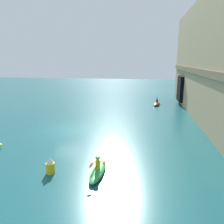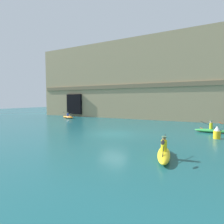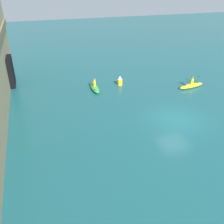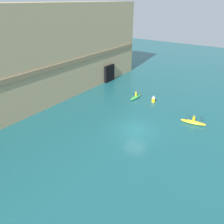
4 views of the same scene
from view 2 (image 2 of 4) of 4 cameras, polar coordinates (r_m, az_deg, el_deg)
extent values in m
plane|color=#195156|center=(16.64, 0.51, -7.16)|extent=(120.00, 120.00, 0.00)
cube|color=tan|center=(33.05, 12.07, 10.06)|extent=(43.62, 7.62, 13.64)
cube|color=#79674A|center=(29.22, 10.13, 8.46)|extent=(42.75, 0.24, 0.67)
cube|color=black|center=(35.59, -12.14, 2.53)|extent=(3.38, 0.70, 3.91)
ellipsoid|color=green|center=(19.83, 29.56, -5.36)|extent=(2.92, 0.84, 0.36)
cylinder|color=gold|center=(19.76, 29.60, -4.02)|extent=(0.28, 0.28, 0.58)
sphere|color=beige|center=(19.71, 29.64, -2.85)|extent=(0.23, 0.23, 0.23)
cylinder|color=#4C6B4C|center=(19.70, 29.65, -2.57)|extent=(0.29, 0.29, 0.06)
cylinder|color=black|center=(19.76, 29.61, -3.93)|extent=(1.83, 0.49, 0.81)
ellipsoid|color=#D84C19|center=(19.58, 32.00, -3.07)|extent=(0.46, 0.28, 0.21)
ellipsoid|color=#D84C19|center=(19.97, 27.25, -4.77)|extent=(0.46, 0.28, 0.21)
ellipsoid|color=yellow|center=(10.19, 16.55, -13.18)|extent=(1.13, 3.14, 0.43)
cylinder|color=gold|center=(10.05, 16.60, -10.43)|extent=(0.32, 0.32, 0.58)
sphere|color=#9E704C|center=(9.97, 16.65, -8.26)|extent=(0.21, 0.21, 0.21)
cylinder|color=#4C6B4C|center=(9.95, 16.66, -7.79)|extent=(0.26, 0.26, 0.06)
cylinder|color=black|center=(10.05, 16.61, -10.27)|extent=(0.24, 2.00, 0.81)
ellipsoid|color=black|center=(10.99, 16.91, -10.92)|extent=(0.22, 0.44, 0.21)
ellipsoid|color=black|center=(9.11, 16.24, -9.50)|extent=(0.22, 0.44, 0.21)
ellipsoid|color=orange|center=(32.05, -14.21, -1.62)|extent=(3.02, 1.53, 0.41)
cylinder|color=#2D47B7|center=(32.02, -14.22, -0.84)|extent=(0.36, 0.36, 0.46)
sphere|color=tan|center=(31.99, -14.23, -0.26)|extent=(0.19, 0.19, 0.19)
cylinder|color=#4C6B4C|center=(31.99, -14.23, -0.13)|extent=(0.24, 0.24, 0.06)
cylinder|color=black|center=(32.01, -14.22, -0.80)|extent=(2.14, 0.17, 0.87)
ellipsoid|color=black|center=(31.39, -12.96, -1.56)|extent=(0.44, 0.21, 0.21)
ellipsoid|color=black|center=(32.66, -15.43, -0.07)|extent=(0.44, 0.21, 0.21)
cylinder|color=yellow|center=(16.94, 31.05, -6.38)|extent=(0.54, 0.54, 0.66)
cone|color=white|center=(16.86, 31.11, -4.60)|extent=(0.46, 0.46, 0.41)
camera|label=1|loc=(25.97, 57.25, 10.17)|focal=35.00mm
camera|label=3|loc=(34.72, -15.40, 15.66)|focal=40.00mm
camera|label=4|loc=(29.28, -56.48, 23.85)|focal=35.00mm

